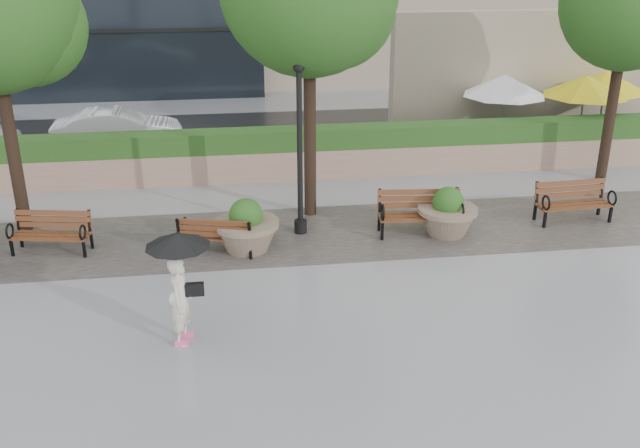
{
  "coord_description": "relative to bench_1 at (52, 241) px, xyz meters",
  "views": [
    {
      "loc": [
        -0.7,
        -11.47,
        6.31
      ],
      "look_at": [
        1.02,
        0.92,
        1.1
      ],
      "focal_mm": 40.0,
      "sensor_mm": 36.0,
      "label": 1
    }
  ],
  "objects": [
    {
      "name": "patio_umb_yellow_a",
      "position": [
        14.34,
        5.44,
        1.73
      ],
      "size": [
        2.5,
        2.5,
        2.3
      ],
      "color": "black",
      "rests_on": "ground"
    },
    {
      "name": "hedge_wall",
      "position": [
        4.4,
        4.22,
        0.41
      ],
      "size": [
        24.0,
        0.8,
        1.35
      ],
      "color": "tan",
      "rests_on": "ground"
    },
    {
      "name": "bench_2",
      "position": [
        3.43,
        -0.53,
        -0.01
      ],
      "size": [
        1.66,
        1.0,
        0.84
      ],
      "rotation": [
        0.0,
        0.0,
        2.89
      ],
      "color": "brown",
      "rests_on": "ground"
    },
    {
      "name": "cafe_hedge",
      "position": [
        13.4,
        5.02,
        0.19
      ],
      "size": [
        8.0,
        0.5,
        0.9
      ],
      "primitive_type": "cube",
      "color": "#254C19",
      "rests_on": "ground"
    },
    {
      "name": "ground",
      "position": [
        4.4,
        -2.78,
        -0.26
      ],
      "size": [
        100.0,
        100.0,
        0.0
      ],
      "primitive_type": "plane",
      "color": "gray",
      "rests_on": "ground"
    },
    {
      "name": "cafe_wall",
      "position": [
        13.9,
        7.22,
        1.74
      ],
      "size": [
        10.0,
        0.6,
        4.0
      ],
      "primitive_type": "cube",
      "color": "tan",
      "rests_on": "ground"
    },
    {
      "name": "patio_umb_yellow_b",
      "position": [
        15.29,
        6.0,
        1.73
      ],
      "size": [
        2.5,
        2.5,
        2.3
      ],
      "color": "black",
      "rests_on": "ground"
    },
    {
      "name": "planter_left",
      "position": [
        4.05,
        -0.45,
        0.19
      ],
      "size": [
        1.37,
        1.37,
        1.15
      ],
      "color": "#7F6B56",
      "rests_on": "ground"
    },
    {
      "name": "planter_right",
      "position": [
        8.47,
        -0.2,
        0.18
      ],
      "size": [
        1.32,
        1.32,
        1.1
      ],
      "color": "#7F6B56",
      "rests_on": "ground"
    },
    {
      "name": "bench_4",
      "position": [
        11.59,
        0.13,
        0.02
      ],
      "size": [
        1.76,
        0.78,
        0.93
      ],
      "rotation": [
        0.0,
        0.0,
        0.06
      ],
      "color": "brown",
      "rests_on": "ground"
    },
    {
      "name": "bench_3",
      "position": [
        7.87,
        -0.13,
        0.03
      ],
      "size": [
        1.88,
        0.87,
        0.98
      ],
      "rotation": [
        0.0,
        0.0,
        -0.08
      ],
      "color": "brown",
      "rests_on": "ground"
    },
    {
      "name": "car_right",
      "position": [
        0.49,
        7.52,
        0.38
      ],
      "size": [
        3.89,
        1.53,
        1.26
      ],
      "primitive_type": "imported",
      "rotation": [
        0.0,
        0.0,
        1.62
      ],
      "color": "silver",
      "rests_on": "ground"
    },
    {
      "name": "tree_2",
      "position": [
        13.9,
        2.92,
        4.22
      ],
      "size": [
        3.42,
        3.32,
        6.26
      ],
      "color": "black",
      "rests_on": "ground"
    },
    {
      "name": "patio_umb_white",
      "position": [
        12.0,
        5.82,
        1.73
      ],
      "size": [
        2.5,
        2.5,
        2.3
      ],
      "color": "black",
      "rests_on": "ground"
    },
    {
      "name": "bench_1",
      "position": [
        0.0,
        0.0,
        0.0
      ],
      "size": [
        1.69,
        0.92,
        0.86
      ],
      "rotation": [
        0.0,
        0.0,
        -0.18
      ],
      "color": "brown",
      "rests_on": "ground"
    },
    {
      "name": "pedestrian",
      "position": [
        2.87,
        -3.89,
        0.91
      ],
      "size": [
        1.04,
        1.04,
        1.92
      ],
      "rotation": [
        0.0,
        0.0,
        1.27
      ],
      "color": "beige",
      "rests_on": "ground"
    },
    {
      "name": "cobble_strip",
      "position": [
        4.4,
        0.22,
        -0.25
      ],
      "size": [
        28.0,
        3.2,
        0.01
      ],
      "primitive_type": "cube",
      "color": "#383330",
      "rests_on": "ground"
    },
    {
      "name": "lamppost",
      "position": [
        5.27,
        0.32,
        1.41
      ],
      "size": [
        0.28,
        0.28,
        3.8
      ],
      "color": "black",
      "rests_on": "ground"
    },
    {
      "name": "asphalt_street",
      "position": [
        4.4,
        8.22,
        -0.25
      ],
      "size": [
        40.0,
        7.0,
        0.0
      ],
      "primitive_type": "cube",
      "color": "black",
      "rests_on": "ground"
    }
  ]
}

